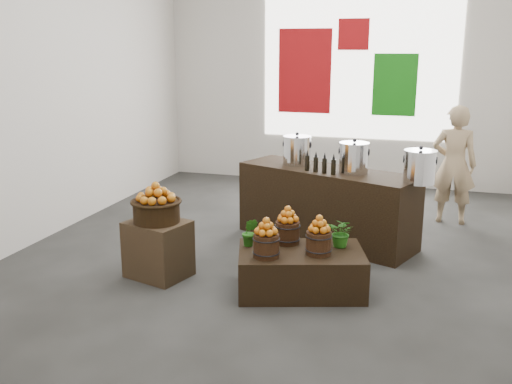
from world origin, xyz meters
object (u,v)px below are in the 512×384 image
(shopper, at_px, (454,165))
(stock_pot_left, at_px, (297,151))
(crate, at_px, (158,249))
(counter, at_px, (326,205))
(stock_pot_right, at_px, (420,168))
(display_table, at_px, (301,271))
(wicker_basket, at_px, (157,212))
(stock_pot_center, at_px, (354,159))

(shopper, bearing_deg, stock_pot_left, 31.80)
(crate, distance_m, shopper, 4.10)
(stock_pot_left, relative_size, shopper, 0.21)
(counter, height_order, stock_pot_right, stock_pot_right)
(shopper, bearing_deg, display_table, 65.32)
(wicker_basket, relative_size, stock_pot_right, 1.40)
(stock_pot_center, distance_m, stock_pot_right, 0.79)
(display_table, bearing_deg, shopper, 45.30)
(counter, bearing_deg, stock_pot_left, -180.00)
(counter, relative_size, shopper, 1.37)
(stock_pot_center, bearing_deg, shopper, 49.11)
(counter, bearing_deg, shopper, 60.75)
(display_table, distance_m, stock_pot_left, 1.97)
(counter, height_order, stock_pot_center, stock_pot_center)
(wicker_basket, distance_m, stock_pot_right, 2.81)
(display_table, relative_size, shopper, 0.75)
(crate, bearing_deg, stock_pot_left, 59.79)
(wicker_basket, height_order, display_table, wicker_basket)
(display_table, bearing_deg, stock_pot_left, 87.41)
(stock_pot_center, distance_m, shopper, 1.79)
(stock_pot_left, xyz_separation_m, stock_pot_right, (1.47, -0.58, 0.00))
(shopper, bearing_deg, wicker_basket, 46.89)
(crate, bearing_deg, counter, 48.13)
(display_table, relative_size, stock_pot_center, 3.54)
(display_table, distance_m, counter, 1.58)
(crate, bearing_deg, wicker_basket, 0.00)
(display_table, distance_m, shopper, 3.18)
(stock_pot_center, relative_size, shopper, 0.21)
(stock_pot_left, distance_m, stock_pot_center, 0.79)
(crate, bearing_deg, shopper, 43.98)
(stock_pot_left, distance_m, shopper, 2.18)
(display_table, xyz_separation_m, stock_pot_left, (-0.45, 1.72, 0.85))
(wicker_basket, xyz_separation_m, counter, (1.45, 1.62, -0.25))
(stock_pot_right, relative_size, shopper, 0.21)
(stock_pot_center, height_order, shopper, shopper)
(crate, xyz_separation_m, stock_pot_center, (1.78, 1.49, 0.77))
(crate, distance_m, wicker_basket, 0.40)
(display_table, height_order, shopper, shopper)
(display_table, bearing_deg, counter, 74.06)
(wicker_basket, height_order, stock_pot_left, stock_pot_left)
(stock_pot_left, bearing_deg, wicker_basket, -120.21)
(stock_pot_center, bearing_deg, stock_pot_right, -21.50)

